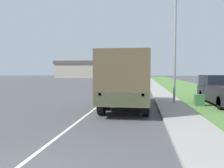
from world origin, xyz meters
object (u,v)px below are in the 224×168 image
car_second_ahead (115,80)px  pickup_truck (224,91)px  lamp_post (172,34)px  car_nearest_ahead (108,84)px  military_truck (127,79)px  car_third_ahead (137,79)px

car_second_ahead → pickup_truck: 22.87m
pickup_truck → car_second_ahead: bearing=115.1°
pickup_truck → lamp_post: lamp_post is taller
car_nearest_ahead → military_truck: bearing=-76.7°
car_second_ahead → military_truck: bearing=-81.3°
car_nearest_ahead → car_third_ahead: bearing=82.4°
car_second_ahead → car_nearest_ahead: bearing=-89.3°
pickup_truck → lamp_post: bearing=-171.9°
pickup_truck → lamp_post: 4.99m
lamp_post → military_truck: bearing=-144.2°
lamp_post → car_second_ahead: bearing=106.5°
car_nearest_ahead → car_second_ahead: 8.56m
car_nearest_ahead → lamp_post: (6.20, -12.65, 3.87)m
military_truck → lamp_post: size_ratio=0.95×
pickup_truck → car_third_ahead: bearing=100.5°
military_truck → lamp_post: bearing=35.8°
military_truck → car_nearest_ahead: (-3.46, 14.62, -1.06)m
military_truck → car_nearest_ahead: 15.06m
military_truck → lamp_post: lamp_post is taller
car_second_ahead → pickup_truck: (9.69, -20.72, 0.14)m
military_truck → car_second_ahead: (-3.56, 23.18, -0.96)m
car_nearest_ahead → pickup_truck: 15.49m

